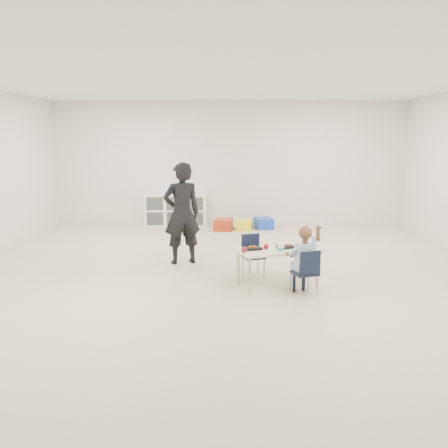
{
  "coord_description": "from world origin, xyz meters",
  "views": [
    {
      "loc": [
        0.18,
        -6.4,
        1.95
      ],
      "look_at": [
        0.02,
        -0.27,
        0.85
      ],
      "focal_mm": 38.0,
      "sensor_mm": 36.0,
      "label": 1
    }
  ],
  "objects_px": {
    "child": "(305,259)",
    "cubby_shelf": "(176,210)",
    "chair_near": "(305,272)",
    "adult": "(182,213)",
    "table": "(277,267)"
  },
  "relations": [
    {
      "from": "child",
      "to": "cubby_shelf",
      "type": "bearing_deg",
      "value": 94.69
    },
    {
      "from": "chair_near",
      "to": "adult",
      "type": "height_order",
      "value": "adult"
    },
    {
      "from": "child",
      "to": "cubby_shelf",
      "type": "xyz_separation_m",
      "value": [
        -2.25,
        4.89,
        -0.12
      ]
    },
    {
      "from": "chair_near",
      "to": "child",
      "type": "bearing_deg",
      "value": 0.0
    },
    {
      "from": "chair_near",
      "to": "cubby_shelf",
      "type": "bearing_deg",
      "value": 94.69
    },
    {
      "from": "cubby_shelf",
      "to": "table",
      "type": "bearing_deg",
      "value": -66.6
    },
    {
      "from": "table",
      "to": "chair_near",
      "type": "height_order",
      "value": "chair_near"
    },
    {
      "from": "child",
      "to": "adult",
      "type": "relative_size",
      "value": 0.59
    },
    {
      "from": "chair_near",
      "to": "cubby_shelf",
      "type": "distance_m",
      "value": 5.39
    },
    {
      "from": "table",
      "to": "cubby_shelf",
      "type": "distance_m",
      "value": 4.88
    },
    {
      "from": "chair_near",
      "to": "child",
      "type": "height_order",
      "value": "child"
    },
    {
      "from": "cubby_shelf",
      "to": "adult",
      "type": "relative_size",
      "value": 0.87
    },
    {
      "from": "table",
      "to": "child",
      "type": "distance_m",
      "value": 0.56
    },
    {
      "from": "table",
      "to": "chair_near",
      "type": "relative_size",
      "value": 2.02
    },
    {
      "from": "chair_near",
      "to": "table",
      "type": "bearing_deg",
      "value": 106.93
    }
  ]
}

